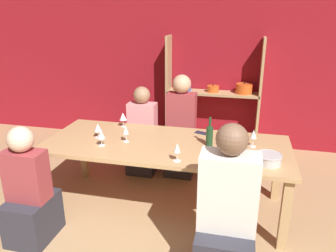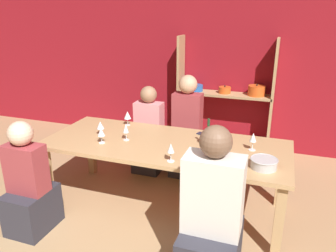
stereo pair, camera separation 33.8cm
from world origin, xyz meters
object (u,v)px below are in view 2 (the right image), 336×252
(wine_glass_empty_a, at_px, (171,149))
(person_near_b, at_px, (211,228))
(wine_glass_empty_b, at_px, (126,129))
(cell_phone, at_px, (204,134))
(person_far_b, at_px, (187,137))
(person_far_a, at_px, (149,139))
(dining_table, at_px, (165,150))
(wine_glass_white_b, at_px, (101,132))
(mixing_bowl, at_px, (264,163))
(shelf_unit, at_px, (224,111))
(wine_glass_red_a, at_px, (253,138))
(person_near_a, at_px, (29,190))
(wine_bottle_green, at_px, (208,136))
(wine_glass_white_a, at_px, (128,115))
(wine_glass_red_b, at_px, (100,126))

(wine_glass_empty_a, relative_size, person_near_b, 0.13)
(wine_glass_empty_b, xyz_separation_m, cell_phone, (0.73, 0.42, -0.12))
(person_far_b, bearing_deg, person_far_a, 6.38)
(dining_table, relative_size, person_far_b, 1.93)
(wine_glass_white_b, distance_m, person_far_b, 1.26)
(wine_glass_white_b, bearing_deg, wine_glass_empty_b, 37.74)
(mixing_bowl, height_order, person_near_b, person_near_b)
(person_near_b, bearing_deg, mixing_bowl, 63.11)
(wine_glass_white_b, relative_size, person_far_b, 0.13)
(shelf_unit, bearing_deg, wine_glass_empty_a, -92.62)
(wine_glass_red_a, distance_m, person_near_b, 1.06)
(cell_phone, xyz_separation_m, person_near_a, (-1.40, -1.15, -0.33))
(person_near_b, xyz_separation_m, person_far_b, (-0.68, 1.69, 0.02))
(wine_glass_red_a, bearing_deg, wine_glass_white_b, -167.64)
(person_near_a, distance_m, person_near_b, 1.76)
(person_near_a, bearing_deg, wine_glass_empty_b, 47.67)
(wine_glass_red_a, bearing_deg, wine_bottle_green, -170.44)
(wine_bottle_green, bearing_deg, person_far_a, 141.82)
(wine_glass_empty_b, xyz_separation_m, person_near_a, (-0.67, -0.73, -0.45))
(mixing_bowl, bearing_deg, cell_phone, 137.58)
(wine_glass_empty_a, bearing_deg, shelf_unit, 87.38)
(cell_phone, bearing_deg, person_near_b, -73.63)
(wine_bottle_green, relative_size, person_far_a, 0.26)
(person_near_b, bearing_deg, person_far_a, 125.75)
(person_near_b, bearing_deg, wine_bottle_green, 105.15)
(wine_bottle_green, relative_size, wine_glass_empty_a, 1.71)
(shelf_unit, distance_m, wine_glass_empty_b, 1.98)
(wine_glass_white_a, bearing_deg, person_near_a, -112.04)
(mixing_bowl, height_order, cell_phone, mixing_bowl)
(wine_glass_red_a, distance_m, wine_glass_empty_b, 1.28)
(person_near_b, bearing_deg, wine_glass_red_b, 148.96)
(cell_phone, height_order, person_near_b, person_near_b)
(shelf_unit, bearing_deg, wine_glass_white_a, -122.72)
(wine_glass_white_a, height_order, person_near_b, person_near_b)
(wine_glass_white_b, xyz_separation_m, cell_phone, (0.93, 0.58, -0.11))
(wine_glass_red_a, xyz_separation_m, wine_glass_empty_b, (-1.27, -0.17, 0.00))
(wine_glass_red_b, bearing_deg, wine_glass_empty_a, -22.19)
(dining_table, distance_m, wine_glass_empty_a, 0.48)
(wine_glass_red_a, distance_m, person_far_b, 1.18)
(shelf_unit, xyz_separation_m, wine_glass_red_a, (0.56, -1.67, 0.26))
(wine_glass_red_a, relative_size, person_near_a, 0.16)
(cell_phone, height_order, person_near_a, person_near_a)
(person_near_a, bearing_deg, dining_table, 36.36)
(dining_table, distance_m, wine_glass_red_b, 0.76)
(person_far_b, bearing_deg, wine_glass_empty_b, 65.25)
(wine_bottle_green, height_order, person_near_a, person_near_a)
(wine_glass_white_a, relative_size, wine_glass_empty_b, 0.94)
(dining_table, distance_m, wine_glass_empty_b, 0.46)
(wine_glass_white_a, bearing_deg, person_far_a, 74.66)
(person_far_a, bearing_deg, cell_phone, 153.49)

